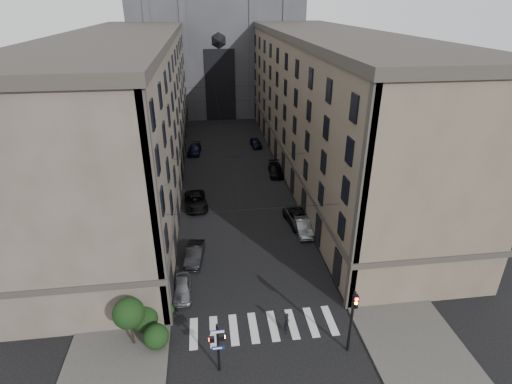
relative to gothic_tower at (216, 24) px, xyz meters
name	(u,v)px	position (x,y,z in m)	size (l,w,h in m)	color
ground	(275,383)	(0.00, -74.96, -17.80)	(260.00, 260.00, 0.00)	black
sidewalk_left	(158,174)	(-10.50, -38.96, -17.72)	(7.00, 80.00, 0.15)	#383533
sidewalk_right	(302,167)	(10.50, -38.96, -17.72)	(7.00, 80.00, 0.15)	#383533
zebra_crossing	(263,327)	(0.00, -69.96, -17.79)	(11.00, 3.20, 0.01)	beige
building_left	(128,111)	(-13.44, -38.96, -8.45)	(13.60, 60.60, 18.85)	#4B453A
building_right	(326,104)	(13.44, -38.96, -8.45)	(13.60, 60.60, 18.85)	brown
gothic_tower	(216,24)	(0.00, 0.00, 0.00)	(35.00, 23.00, 58.00)	#2D2D33
pedestrian_signal_left	(218,344)	(-3.51, -73.46, -15.48)	(1.02, 0.38, 4.00)	black
traffic_light_right	(352,315)	(5.60, -73.04, -14.51)	(0.34, 0.50, 5.20)	black
shrub_cluster	(143,319)	(-8.72, -69.95, -16.00)	(3.90, 4.40, 3.90)	black
tram_wires	(231,123)	(0.00, -39.33, -10.55)	(14.00, 60.00, 0.43)	black
car_left_near	(182,288)	(-6.20, -65.38, -17.15)	(1.54, 3.82, 1.30)	slate
car_left_midnear	(195,254)	(-5.19, -60.58, -17.09)	(1.50, 4.31, 1.42)	black
car_left_midfar	(196,201)	(-5.10, -49.51, -17.04)	(2.50, 5.42, 1.51)	black
car_left_far	(194,150)	(-5.43, -30.87, -17.10)	(1.96, 4.82, 1.40)	black
car_right_near	(303,226)	(6.20, -56.91, -17.09)	(1.50, 4.30, 1.42)	slate
car_right_midnear	(299,219)	(6.20, -55.23, -17.07)	(2.43, 5.27, 1.47)	black
car_right_midfar	(276,170)	(6.11, -40.97, -17.10)	(1.95, 4.80, 1.39)	black
car_right_far	(256,143)	(4.86, -28.74, -17.12)	(1.60, 3.98, 1.36)	black
pedestrian	(287,323)	(1.64, -70.70, -16.91)	(0.65, 0.43, 1.78)	black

